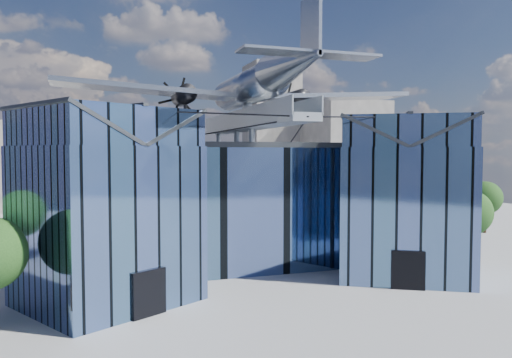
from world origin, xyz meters
name	(u,v)px	position (x,y,z in m)	size (l,w,h in m)	color
ground_plane	(265,284)	(0.00, 0.00, 0.00)	(120.00, 120.00, 0.00)	gray
museum	(241,197)	(0.00, 5.82, 5.54)	(32.88, 24.50, 17.60)	#4B6999
bg_towers	(171,147)	(1.45, 50.49, 10.01)	(77.00, 24.50, 26.00)	gray
tree_plaza_e	(469,213)	(18.81, 1.53, 4.05)	(4.52, 4.52, 5.99)	#372416
tree_side_e	(485,198)	(31.15, 12.84, 3.98)	(4.84, 4.84, 5.88)	#372416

